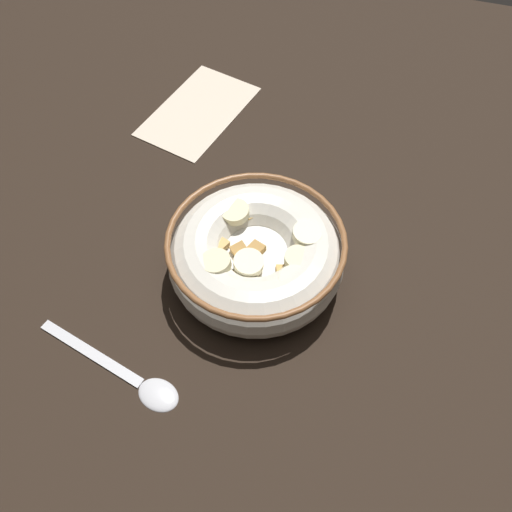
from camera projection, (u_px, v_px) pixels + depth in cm
name	position (u px, v px, depth cm)	size (l,w,h in cm)	color
ground_plane	(256.00, 278.00, 60.72)	(112.51, 112.51, 2.00)	black
cereal_bowl	(256.00, 255.00, 57.34)	(17.33, 17.33, 6.02)	silver
spoon	(136.00, 380.00, 52.87)	(5.84, 15.56, 0.80)	silver
folded_napkin	(198.00, 111.00, 73.71)	(15.44, 9.27, 0.30)	beige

